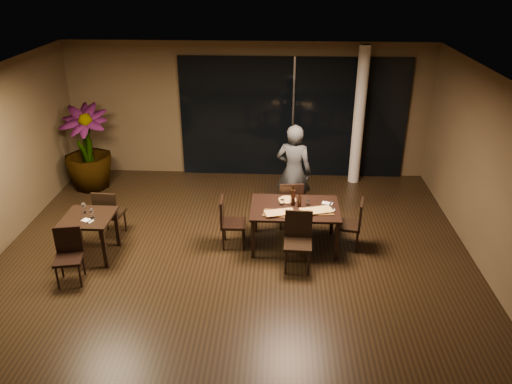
% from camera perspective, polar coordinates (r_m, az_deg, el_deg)
% --- Properties ---
extents(ground, '(8.00, 8.00, 0.00)m').
position_cam_1_polar(ground, '(8.20, -2.66, -8.81)').
color(ground, black).
rests_on(ground, ground).
extents(wall_back, '(8.00, 0.10, 3.00)m').
position_cam_1_polar(wall_back, '(11.26, -0.91, 9.36)').
color(wall_back, '#4E3F29').
rests_on(wall_back, ground).
extents(wall_right, '(0.10, 8.00, 3.00)m').
position_cam_1_polar(wall_right, '(8.15, 26.77, 0.09)').
color(wall_right, '#4E3F29').
rests_on(wall_right, ground).
extents(ceiling, '(8.00, 8.00, 0.04)m').
position_cam_1_polar(ceiling, '(6.97, -3.16, 12.20)').
color(ceiling, silver).
rests_on(ceiling, wall_back).
extents(window_panel, '(5.00, 0.06, 2.70)m').
position_cam_1_polar(window_panel, '(11.20, 4.23, 8.41)').
color(window_panel, black).
rests_on(window_panel, ground).
extents(column, '(0.24, 0.24, 3.00)m').
position_cam_1_polar(column, '(10.98, 11.69, 8.43)').
color(column, silver).
rests_on(column, ground).
extents(main_table, '(1.50, 1.00, 0.75)m').
position_cam_1_polar(main_table, '(8.52, 4.46, -2.19)').
color(main_table, black).
rests_on(main_table, ground).
extents(side_table, '(0.80, 0.80, 0.75)m').
position_cam_1_polar(side_table, '(8.67, -18.58, -3.40)').
color(side_table, black).
rests_on(side_table, ground).
extents(chair_main_far, '(0.48, 0.48, 0.93)m').
position_cam_1_polar(chair_main_far, '(9.16, 3.95, -1.17)').
color(chair_main_far, black).
rests_on(chair_main_far, ground).
extents(chair_main_near, '(0.46, 0.46, 0.95)m').
position_cam_1_polar(chair_main_near, '(8.04, 4.83, -5.18)').
color(chair_main_near, black).
rests_on(chair_main_near, ground).
extents(chair_main_left, '(0.43, 0.43, 0.91)m').
position_cam_1_polar(chair_main_left, '(8.59, -3.13, -3.18)').
color(chair_main_left, black).
rests_on(chair_main_left, ground).
extents(chair_main_right, '(0.49, 0.49, 0.90)m').
position_cam_1_polar(chair_main_right, '(8.68, 11.08, -3.37)').
color(chair_main_right, black).
rests_on(chair_main_right, ground).
extents(chair_side_far, '(0.46, 0.46, 0.93)m').
position_cam_1_polar(chair_side_far, '(9.18, -16.52, -2.18)').
color(chair_side_far, black).
rests_on(chair_side_far, ground).
extents(chair_side_near, '(0.48, 0.48, 0.88)m').
position_cam_1_polar(chair_side_near, '(8.22, -20.62, -6.47)').
color(chair_side_near, black).
rests_on(chair_side_near, ground).
extents(diner, '(0.72, 0.57, 1.85)m').
position_cam_1_polar(diner, '(9.42, 4.32, 2.30)').
color(diner, '#2A2C2E').
rests_on(diner, ground).
extents(potted_plant, '(1.09, 1.09, 1.81)m').
position_cam_1_polar(potted_plant, '(11.23, -18.77, 4.77)').
color(potted_plant, '#25501A').
rests_on(potted_plant, ground).
extents(pizza_board_left, '(0.57, 0.33, 0.01)m').
position_cam_1_polar(pizza_board_left, '(8.24, 2.72, -2.49)').
color(pizza_board_left, '#402B14').
rests_on(pizza_board_left, main_table).
extents(pizza_board_right, '(0.58, 0.31, 0.01)m').
position_cam_1_polar(pizza_board_right, '(8.36, 6.91, -2.24)').
color(pizza_board_right, '#462E16').
rests_on(pizza_board_right, main_table).
extents(oblong_pizza_left, '(0.51, 0.33, 0.02)m').
position_cam_1_polar(oblong_pizza_left, '(8.23, 2.72, -2.39)').
color(oblong_pizza_left, maroon).
rests_on(oblong_pizza_left, pizza_board_left).
extents(oblong_pizza_right, '(0.56, 0.37, 0.02)m').
position_cam_1_polar(oblong_pizza_right, '(8.35, 6.92, -2.14)').
color(oblong_pizza_right, maroon).
rests_on(oblong_pizza_right, pizza_board_right).
extents(round_pizza, '(0.30, 0.30, 0.01)m').
position_cam_1_polar(round_pizza, '(8.70, 3.60, -0.91)').
color(round_pizza, red).
rests_on(round_pizza, main_table).
extents(bottle_a, '(0.06, 0.06, 0.27)m').
position_cam_1_polar(bottle_a, '(8.48, 4.28, -0.70)').
color(bottle_a, black).
rests_on(bottle_a, main_table).
extents(bottle_b, '(0.06, 0.06, 0.28)m').
position_cam_1_polar(bottle_b, '(8.43, 4.99, -0.86)').
color(bottle_b, black).
rests_on(bottle_b, main_table).
extents(bottle_c, '(0.08, 0.08, 0.35)m').
position_cam_1_polar(bottle_c, '(8.52, 4.25, -0.29)').
color(bottle_c, black).
rests_on(bottle_c, main_table).
extents(tumbler_left, '(0.08, 0.08, 0.09)m').
position_cam_1_polar(tumbler_left, '(8.53, 2.98, -1.17)').
color(tumbler_left, white).
rests_on(tumbler_left, main_table).
extents(tumbler_right, '(0.07, 0.07, 0.08)m').
position_cam_1_polar(tumbler_right, '(8.56, 5.95, -1.22)').
color(tumbler_right, white).
rests_on(tumbler_right, main_table).
extents(napkin_near, '(0.19, 0.12, 0.01)m').
position_cam_1_polar(napkin_near, '(8.44, 8.38, -2.04)').
color(napkin_near, silver).
rests_on(napkin_near, main_table).
extents(napkin_far, '(0.20, 0.15, 0.01)m').
position_cam_1_polar(napkin_far, '(8.65, 8.15, -1.29)').
color(napkin_far, white).
rests_on(napkin_far, main_table).
extents(wine_glass_a, '(0.08, 0.08, 0.17)m').
position_cam_1_polar(wine_glass_a, '(8.71, -19.06, -1.75)').
color(wine_glass_a, white).
rests_on(wine_glass_a, side_table).
extents(wine_glass_b, '(0.08, 0.08, 0.17)m').
position_cam_1_polar(wine_glass_b, '(8.50, -18.26, -2.33)').
color(wine_glass_b, white).
rests_on(wine_glass_b, side_table).
extents(side_napkin, '(0.21, 0.17, 0.01)m').
position_cam_1_polar(side_napkin, '(8.46, -18.70, -3.12)').
color(side_napkin, white).
rests_on(side_napkin, side_table).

